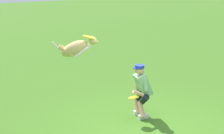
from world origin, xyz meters
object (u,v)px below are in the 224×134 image
frisbee_held (134,98)px  frisbee_flying (89,37)px  person (141,89)px  dog (77,48)px

frisbee_held → frisbee_flying: bearing=-24.0°
person → frisbee_flying: frisbee_flying is taller
frisbee_flying → frisbee_held: size_ratio=1.09×
dog → frisbee_flying: bearing=2.8°
dog → person: bearing=13.5°
person → frisbee_held: 0.40m
frisbee_flying → frisbee_held: frisbee_flying is taller
frisbee_flying → frisbee_held: bearing=156.0°
person → dog: dog is taller
person → dog: size_ratio=1.37×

